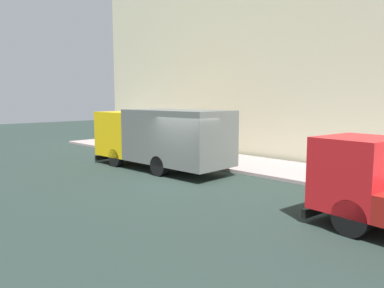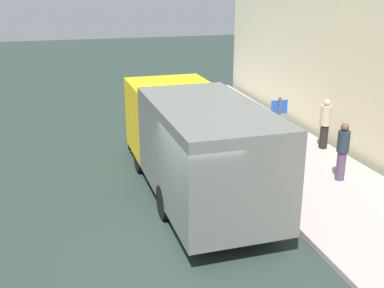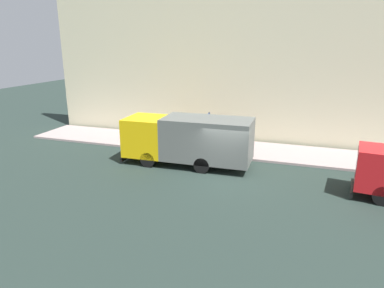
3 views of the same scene
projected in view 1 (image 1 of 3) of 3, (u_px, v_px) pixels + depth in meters
ground at (176, 182)px, 14.45m from camera, size 80.00×80.00×0.00m
sidewalk at (250, 164)px, 17.88m from camera, size 3.81×30.00×0.14m
building_facade at (281, 48)px, 18.86m from camera, size 0.50×30.00×11.62m
large_utility_truck at (160, 136)px, 16.87m from camera, size 2.57×7.36×2.75m
pedestrian_walking at (204, 136)px, 21.95m from camera, size 0.44×0.44×1.70m
pedestrian_standing at (227, 141)px, 19.51m from camera, size 0.41×0.41×1.68m
traffic_cone_orange at (160, 149)px, 20.32m from camera, size 0.49×0.49×0.70m
street_sign_post at (202, 132)px, 17.90m from camera, size 0.44×0.08×2.55m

